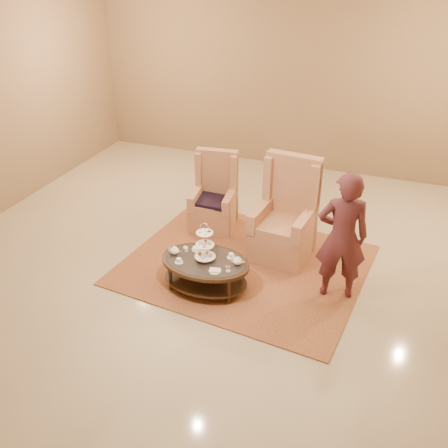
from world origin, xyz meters
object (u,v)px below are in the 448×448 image
at_px(tea_table, 205,265).
at_px(armchair_left, 214,202).
at_px(person, 342,237).
at_px(armchair_right, 285,223).

distance_m(tea_table, armchair_left, 1.64).
bearing_deg(tea_table, person, 16.62).
bearing_deg(person, armchair_left, -42.39).
bearing_deg(armchair_right, armchair_left, 167.55).
bearing_deg(armchair_left, tea_table, -79.64).
relative_size(armchair_left, person, 0.71).
height_order(armchair_left, armchair_right, armchair_right).
height_order(tea_table, armchair_left, armchair_left).
bearing_deg(armchair_left, person, -35.65).
distance_m(armchair_right, person, 1.16).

